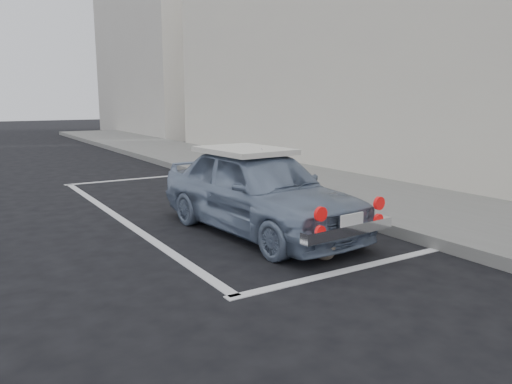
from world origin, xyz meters
TOP-DOWN VIEW (x-y plane):
  - ground at (0.00, 0.00)m, footprint 80.00×80.00m
  - sidewalk at (3.20, 2.00)m, footprint 2.80×40.00m
  - shop_building at (6.33, 4.00)m, footprint 3.50×18.00m
  - building_far at (6.35, 20.00)m, footprint 3.50×10.00m
  - pline_rear at (0.50, -0.50)m, footprint 3.00×0.12m
  - pline_front at (0.50, 6.50)m, footprint 3.00×0.12m
  - pline_side at (-0.90, 3.00)m, footprint 0.12×7.00m
  - retro_coupe at (0.46, 1.27)m, footprint 1.58×3.43m
  - cat at (0.45, -0.09)m, footprint 0.35×0.51m

SIDE VIEW (x-z plane):
  - ground at x=0.00m, z-range 0.00..0.00m
  - pline_rear at x=0.50m, z-range 0.00..0.01m
  - pline_front at x=0.50m, z-range 0.00..0.01m
  - pline_side at x=-0.90m, z-range 0.00..0.01m
  - sidewalk at x=3.20m, z-range 0.00..0.15m
  - cat at x=0.45m, z-range -0.01..0.28m
  - retro_coupe at x=0.46m, z-range 0.01..1.14m
  - shop_building at x=6.33m, z-range -0.01..6.99m
  - building_far at x=6.35m, z-range 0.00..8.00m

